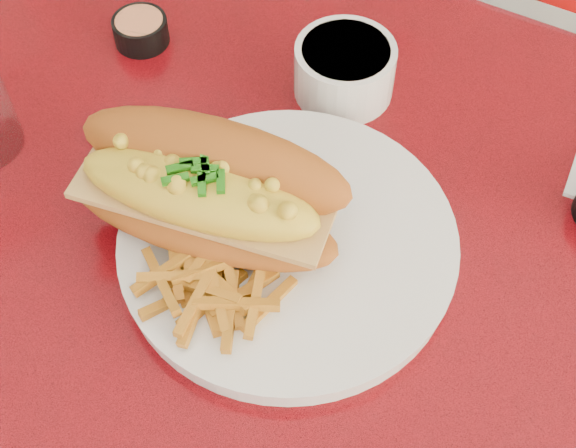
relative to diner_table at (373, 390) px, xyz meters
The scene contains 8 objects.
diner_table is the anchor object (origin of this frame).
booth_bench_far 0.87m from the diner_table, 90.00° to the left, with size 1.20×0.51×0.90m.
dinner_plate 0.20m from the diner_table, behind, with size 0.29×0.29×0.02m.
mac_hoagie 0.28m from the diner_table, behind, with size 0.25×0.15×0.10m.
fries_pile 0.24m from the diner_table, 155.86° to the right, with size 0.10×0.10×0.03m, color orange, non-canonical shape.
fork 0.20m from the diner_table, 152.85° to the right, with size 0.02×0.16×0.00m.
gravy_ramekin 0.31m from the diner_table, 125.68° to the left, with size 0.11×0.11×0.05m.
sauce_cup_left 0.43m from the diner_table, 155.40° to the left, with size 0.06×0.06×0.03m.
Camera 1 is at (0.08, -0.31, 1.34)m, focal length 50.00 mm.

